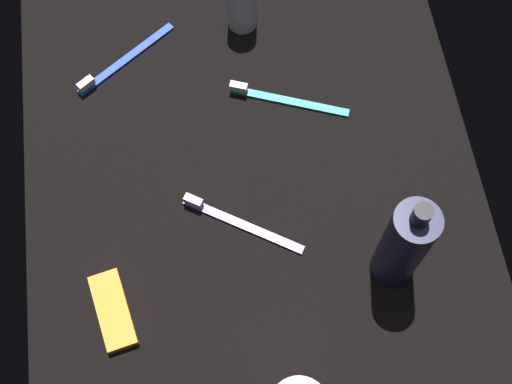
{
  "coord_description": "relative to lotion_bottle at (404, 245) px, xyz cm",
  "views": [
    {
      "loc": [
        -37.21,
        5.48,
        91.39
      ],
      "look_at": [
        0.0,
        0.0,
        3.0
      ],
      "focal_mm": 49.61,
      "sensor_mm": 36.0,
      "label": 1
    }
  ],
  "objects": [
    {
      "name": "snack_bar_orange",
      "position": [
        -0.78,
        37.32,
        -8.31
      ],
      "size": [
        10.97,
        5.92,
        1.5
      ],
      "primitive_type": "cube",
      "rotation": [
        0.0,
        0.0,
        0.19
      ],
      "color": "orange",
      "rests_on": "ground_plane"
    },
    {
      "name": "lotion_bottle",
      "position": [
        0.0,
        0.0,
        0.0
      ],
      "size": [
        5.72,
        5.72,
        20.46
      ],
      "color": "#1D1E40",
      "rests_on": "ground_plane"
    },
    {
      "name": "toothbrush_blue",
      "position": [
        37.37,
        33.67,
        -8.46
      ],
      "size": [
        11.28,
        15.45,
        2.1
      ],
      "color": "blue",
      "rests_on": "ground_plane"
    },
    {
      "name": "deodorant_stick",
      "position": [
        42.28,
        14.28,
        -3.99
      ],
      "size": [
        4.53,
        4.53,
        10.14
      ],
      "primitive_type": "cylinder",
      "color": "silver",
      "rests_on": "ground_plane"
    },
    {
      "name": "toothbrush_purple",
      "position": [
        9.31,
        19.86,
        -8.46
      ],
      "size": [
        10.74,
        15.79,
        2.1
      ],
      "color": "purple",
      "rests_on": "ground_plane"
    },
    {
      "name": "ground_plane",
      "position": [
        12.17,
        16.59,
        -9.66
      ],
      "size": [
        84.0,
        64.0,
        1.2
      ],
      "primitive_type": "cube",
      "color": "black"
    },
    {
      "name": "toothbrush_teal",
      "position": [
        27.52,
        10.45,
        -8.46
      ],
      "size": [
        7.79,
        17.16,
        2.1
      ],
      "color": "teal",
      "rests_on": "ground_plane"
    }
  ]
}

